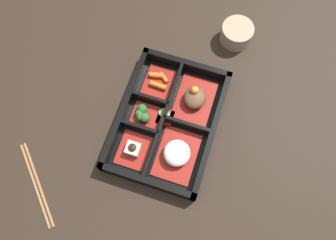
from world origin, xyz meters
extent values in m
plane|color=black|center=(0.00, 0.00, 0.00)|extent=(3.00, 3.00, 0.00)
cube|color=black|center=(0.00, 0.00, 0.01)|extent=(0.33, 0.24, 0.01)
cube|color=black|center=(0.00, -0.11, 0.02)|extent=(0.33, 0.01, 0.05)
cube|color=black|center=(0.00, 0.11, 0.02)|extent=(0.33, 0.01, 0.05)
cube|color=black|center=(-0.16, 0.00, 0.02)|extent=(0.01, 0.24, 0.05)
cube|color=black|center=(0.16, 0.00, 0.02)|extent=(0.01, 0.24, 0.05)
cube|color=black|center=(0.00, -0.01, 0.02)|extent=(0.31, 0.01, 0.05)
cube|color=black|center=(-0.04, -0.06, 0.02)|extent=(0.01, 0.10, 0.05)
cube|color=black|center=(0.04, -0.06, 0.02)|extent=(0.01, 0.10, 0.05)
cube|color=black|center=(0.00, 0.05, 0.02)|extent=(0.01, 0.12, 0.05)
cube|color=maroon|center=(-0.08, 0.05, 0.01)|extent=(0.13, 0.09, 0.01)
ellipsoid|color=brown|center=(-0.08, 0.05, 0.03)|extent=(0.06, 0.06, 0.03)
sphere|color=orange|center=(-0.09, 0.04, 0.05)|extent=(0.02, 0.02, 0.02)
cube|color=maroon|center=(0.08, 0.05, 0.01)|extent=(0.13, 0.09, 0.01)
ellipsoid|color=silver|center=(0.08, 0.05, 0.03)|extent=(0.07, 0.06, 0.04)
cube|color=maroon|center=(-0.09, -0.06, 0.01)|extent=(0.09, 0.07, 0.01)
cylinder|color=#D1661E|center=(-0.08, -0.05, 0.02)|extent=(0.02, 0.04, 0.01)
cylinder|color=#D1661E|center=(-0.11, -0.05, 0.02)|extent=(0.03, 0.03, 0.01)
cylinder|color=#D1661E|center=(-0.11, -0.07, 0.02)|extent=(0.02, 0.04, 0.01)
cube|color=maroon|center=(0.00, -0.06, 0.01)|extent=(0.06, 0.07, 0.01)
sphere|color=#265B28|center=(0.01, -0.06, 0.03)|extent=(0.03, 0.03, 0.03)
sphere|color=#265B28|center=(-0.01, -0.07, 0.03)|extent=(0.02, 0.02, 0.02)
sphere|color=#265B28|center=(0.01, -0.07, 0.03)|extent=(0.02, 0.02, 0.02)
sphere|color=#265B28|center=(0.01, -0.07, 0.03)|extent=(0.02, 0.02, 0.02)
sphere|color=#265B28|center=(0.01, -0.06, 0.03)|extent=(0.02, 0.02, 0.02)
sphere|color=#265B28|center=(-0.01, -0.07, 0.03)|extent=(0.03, 0.03, 0.03)
cube|color=maroon|center=(0.10, -0.06, 0.01)|extent=(0.09, 0.07, 0.01)
cube|color=beige|center=(0.10, -0.06, 0.03)|extent=(0.03, 0.03, 0.02)
ellipsoid|color=black|center=(0.10, -0.06, 0.04)|extent=(0.02, 0.02, 0.01)
cube|color=maroon|center=(-0.01, -0.01, 0.01)|extent=(0.04, 0.04, 0.01)
cylinder|color=#75A84C|center=(-0.02, -0.02, 0.02)|extent=(0.02, 0.02, 0.01)
cylinder|color=#75A84C|center=(-0.01, -0.01, 0.02)|extent=(0.02, 0.02, 0.01)
cylinder|color=#75A84C|center=(-0.01, -0.01, 0.02)|extent=(0.02, 0.02, 0.01)
cylinder|color=gray|center=(-0.30, 0.10, 0.03)|extent=(0.09, 0.09, 0.05)
cylinder|color=#597A38|center=(-0.30, 0.10, 0.05)|extent=(0.07, 0.07, 0.01)
cylinder|color=brown|center=(0.24, -0.25, 0.00)|extent=(0.16, 0.16, 0.01)
cylinder|color=brown|center=(0.25, -0.25, 0.00)|extent=(0.16, 0.16, 0.01)
camera|label=1|loc=(0.26, 0.08, 0.79)|focal=35.00mm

